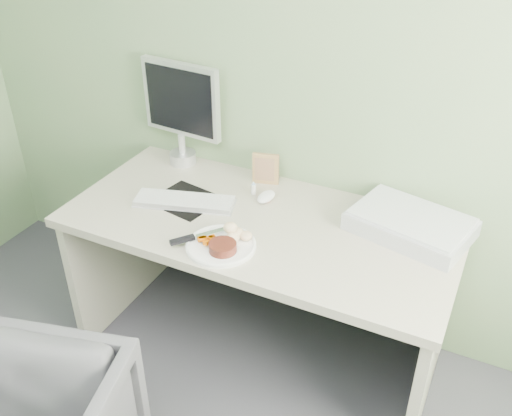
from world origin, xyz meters
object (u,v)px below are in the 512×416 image
at_px(desk, 259,256).
at_px(plate, 221,246).
at_px(monitor, 181,108).
at_px(scanner, 410,225).

xyz_separation_m(desk, plate, (-0.05, -0.23, 0.19)).
distance_m(plate, monitor, 0.78).
bearing_deg(plate, monitor, 132.59).
height_order(plate, monitor, monitor).
xyz_separation_m(plate, monitor, (-0.50, 0.54, 0.27)).
xyz_separation_m(desk, scanner, (0.57, 0.18, 0.22)).
bearing_deg(monitor, desk, -24.64).
bearing_deg(monitor, plate, -42.45).
bearing_deg(desk, scanner, 17.62).
bearing_deg(scanner, monitor, -173.32).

